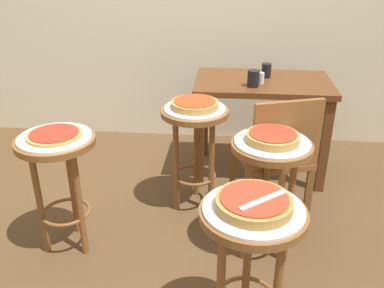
{
  "coord_description": "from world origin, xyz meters",
  "views": [
    {
      "loc": [
        0.43,
        -1.95,
        1.61
      ],
      "look_at": [
        0.23,
        0.11,
        0.62
      ],
      "focal_mm": 39.4,
      "sensor_mm": 36.0,
      "label": 1
    }
  ],
  "objects_px": {
    "pizza_leftside": "(273,137)",
    "condiment_shaker": "(261,78)",
    "dining_table": "(262,98)",
    "serving_plate_foreground": "(253,209)",
    "stool_foreground": "(251,246)",
    "pizza_foreground": "(254,203)",
    "cup_far_edge": "(266,70)",
    "stool_leftside": "(269,173)",
    "pizza_server_knife": "(263,200)",
    "stool_middle": "(59,167)",
    "serving_plate_leftside": "(272,142)",
    "pizza_rear": "(195,104)",
    "stool_rear": "(195,135)",
    "wooden_chair": "(276,156)",
    "serving_plate_middle": "(55,137)",
    "pizza_middle": "(54,135)",
    "cup_near_edge": "(253,78)",
    "serving_plate_rear": "(195,109)"
  },
  "relations": [
    {
      "from": "stool_foreground",
      "to": "pizza_leftside",
      "type": "bearing_deg",
      "value": 79.2
    },
    {
      "from": "pizza_server_knife",
      "to": "stool_leftside",
      "type": "bearing_deg",
      "value": 42.77
    },
    {
      "from": "pizza_rear",
      "to": "wooden_chair",
      "type": "distance_m",
      "value": 0.58
    },
    {
      "from": "serving_plate_foreground",
      "to": "pizza_foreground",
      "type": "xyz_separation_m",
      "value": [
        0.0,
        0.0,
        0.03
      ]
    },
    {
      "from": "serving_plate_middle",
      "to": "pizza_rear",
      "type": "height_order",
      "value": "pizza_rear"
    },
    {
      "from": "serving_plate_foreground",
      "to": "pizza_leftside",
      "type": "bearing_deg",
      "value": 79.2
    },
    {
      "from": "stool_leftside",
      "to": "pizza_leftside",
      "type": "xyz_separation_m",
      "value": [
        0.0,
        0.0,
        0.2
      ]
    },
    {
      "from": "stool_foreground",
      "to": "pizza_server_knife",
      "type": "height_order",
      "value": "pizza_server_knife"
    },
    {
      "from": "pizza_middle",
      "to": "wooden_chair",
      "type": "distance_m",
      "value": 1.26
    },
    {
      "from": "pizza_leftside",
      "to": "dining_table",
      "type": "xyz_separation_m",
      "value": [
        0.01,
        0.97,
        -0.12
      ]
    },
    {
      "from": "pizza_foreground",
      "to": "pizza_leftside",
      "type": "relative_size",
      "value": 1.09
    },
    {
      "from": "pizza_middle",
      "to": "wooden_chair",
      "type": "xyz_separation_m",
      "value": [
        1.19,
        0.35,
        -0.24
      ]
    },
    {
      "from": "dining_table",
      "to": "condiment_shaker",
      "type": "xyz_separation_m",
      "value": [
        -0.02,
        -0.08,
        0.17
      ]
    },
    {
      "from": "pizza_foreground",
      "to": "serving_plate_leftside",
      "type": "distance_m",
      "value": 0.62
    },
    {
      "from": "pizza_leftside",
      "to": "serving_plate_leftside",
      "type": "bearing_deg",
      "value": 0.0
    },
    {
      "from": "stool_foreground",
      "to": "pizza_foreground",
      "type": "relative_size",
      "value": 2.33
    },
    {
      "from": "stool_rear",
      "to": "wooden_chair",
      "type": "distance_m",
      "value": 0.52
    },
    {
      "from": "cup_near_edge",
      "to": "pizza_server_knife",
      "type": "height_order",
      "value": "cup_near_edge"
    },
    {
      "from": "serving_plate_leftside",
      "to": "stool_rear",
      "type": "bearing_deg",
      "value": 134.38
    },
    {
      "from": "stool_rear",
      "to": "pizza_rear",
      "type": "relative_size",
      "value": 2.38
    },
    {
      "from": "stool_foreground",
      "to": "stool_rear",
      "type": "height_order",
      "value": "same"
    },
    {
      "from": "stool_rear",
      "to": "wooden_chair",
      "type": "height_order",
      "value": "wooden_chair"
    },
    {
      "from": "serving_plate_foreground",
      "to": "pizza_rear",
      "type": "xyz_separation_m",
      "value": [
        -0.32,
        1.05,
        0.03
      ]
    },
    {
      "from": "pizza_rear",
      "to": "cup_near_edge",
      "type": "height_order",
      "value": "cup_near_edge"
    },
    {
      "from": "stool_middle",
      "to": "pizza_server_knife",
      "type": "relative_size",
      "value": 3.13
    },
    {
      "from": "wooden_chair",
      "to": "serving_plate_rear",
      "type": "bearing_deg",
      "value": 164.04
    },
    {
      "from": "cup_far_edge",
      "to": "pizza_foreground",
      "type": "bearing_deg",
      "value": -95.05
    },
    {
      "from": "pizza_foreground",
      "to": "stool_rear",
      "type": "height_order",
      "value": "pizza_foreground"
    },
    {
      "from": "dining_table",
      "to": "serving_plate_foreground",
      "type": "bearing_deg",
      "value": -94.47
    },
    {
      "from": "serving_plate_leftside",
      "to": "dining_table",
      "type": "xyz_separation_m",
      "value": [
        0.01,
        0.97,
        -0.09
      ]
    },
    {
      "from": "stool_middle",
      "to": "pizza_leftside",
      "type": "height_order",
      "value": "pizza_leftside"
    },
    {
      "from": "condiment_shaker",
      "to": "serving_plate_leftside",
      "type": "bearing_deg",
      "value": -89.1
    },
    {
      "from": "pizza_leftside",
      "to": "condiment_shaker",
      "type": "relative_size",
      "value": 3.5
    },
    {
      "from": "dining_table",
      "to": "cup_near_edge",
      "type": "distance_m",
      "value": 0.25
    },
    {
      "from": "serving_plate_middle",
      "to": "pizza_foreground",
      "type": "bearing_deg",
      "value": -29.11
    },
    {
      "from": "pizza_foreground",
      "to": "stool_leftside",
      "type": "bearing_deg",
      "value": 79.2
    },
    {
      "from": "serving_plate_foreground",
      "to": "cup_far_edge",
      "type": "height_order",
      "value": "cup_far_edge"
    },
    {
      "from": "serving_plate_foreground",
      "to": "serving_plate_middle",
      "type": "xyz_separation_m",
      "value": [
        -1.01,
        0.56,
        0.0
      ]
    },
    {
      "from": "stool_foreground",
      "to": "serving_plate_leftside",
      "type": "bearing_deg",
      "value": 79.2
    },
    {
      "from": "pizza_middle",
      "to": "cup_far_edge",
      "type": "xyz_separation_m",
      "value": [
        1.16,
        1.09,
        0.07
      ]
    },
    {
      "from": "pizza_leftside",
      "to": "condiment_shaker",
      "type": "height_order",
      "value": "condiment_shaker"
    },
    {
      "from": "stool_leftside",
      "to": "pizza_rear",
      "type": "relative_size",
      "value": 2.38
    },
    {
      "from": "condiment_shaker",
      "to": "cup_far_edge",
      "type": "bearing_deg",
      "value": 74.04
    },
    {
      "from": "pizza_server_knife",
      "to": "serving_plate_foreground",
      "type": "bearing_deg",
      "value": 106.89
    },
    {
      "from": "stool_foreground",
      "to": "stool_rear",
      "type": "xyz_separation_m",
      "value": [
        -0.32,
        1.05,
        0.0
      ]
    },
    {
      "from": "cup_far_edge",
      "to": "dining_table",
      "type": "bearing_deg",
      "value": -106.57
    },
    {
      "from": "cup_near_edge",
      "to": "condiment_shaker",
      "type": "bearing_deg",
      "value": 52.09
    },
    {
      "from": "stool_rear",
      "to": "serving_plate_middle",
      "type": "bearing_deg",
      "value": -144.45
    },
    {
      "from": "serving_plate_leftside",
      "to": "wooden_chair",
      "type": "bearing_deg",
      "value": 78.02
    },
    {
      "from": "stool_foreground",
      "to": "pizza_rear",
      "type": "xyz_separation_m",
      "value": [
        -0.32,
        1.05,
        0.2
      ]
    }
  ]
}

